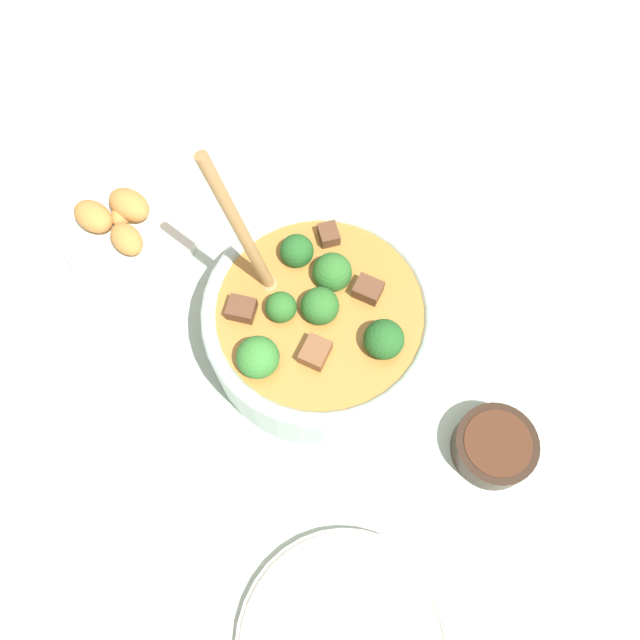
# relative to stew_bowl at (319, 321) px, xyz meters

# --- Properties ---
(ground_plane) EXTENTS (4.00, 4.00, 0.00)m
(ground_plane) POSITION_rel_stew_bowl_xyz_m (-0.00, -0.00, -0.05)
(ground_plane) COLOR #ADBCAD
(stew_bowl) EXTENTS (0.24, 0.24, 0.26)m
(stew_bowl) POSITION_rel_stew_bowl_xyz_m (0.00, 0.00, 0.00)
(stew_bowl) COLOR #B2C6BC
(stew_bowl) RESTS_ON ground_plane
(condiment_bowl) EXTENTS (0.08, 0.08, 0.03)m
(condiment_bowl) POSITION_rel_stew_bowl_xyz_m (-0.13, -0.18, -0.03)
(condiment_bowl) COLOR black
(condiment_bowl) RESTS_ON ground_plane
(food_plate) EXTENTS (0.18, 0.18, 0.05)m
(food_plate) POSITION_rel_stew_bowl_xyz_m (0.16, 0.23, -0.04)
(food_plate) COLOR silver
(food_plate) RESTS_ON ground_plane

